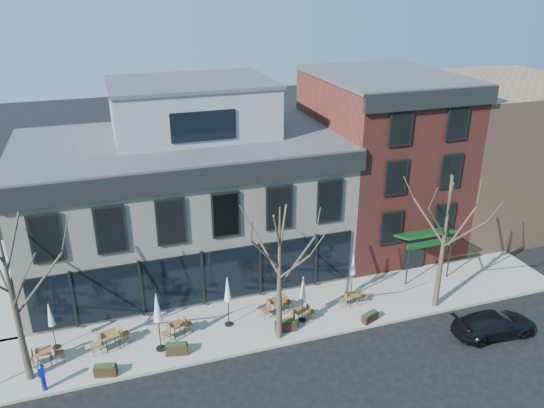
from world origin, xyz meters
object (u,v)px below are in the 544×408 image
object	(u,v)px
call_box	(42,376)
umbrella_0	(51,317)
parked_sedan	(494,324)
cafe_set_0	(44,356)

from	to	relation	value
call_box	umbrella_0	distance (m)	3.08
parked_sedan	call_box	bearing A→B (deg)	85.50
parked_sedan	call_box	size ratio (longest dim) A/B	3.11
call_box	cafe_set_0	distance (m)	1.81
call_box	cafe_set_0	size ratio (longest dim) A/B	0.78
cafe_set_0	umbrella_0	distance (m)	1.74
parked_sedan	umbrella_0	world-z (taller)	umbrella_0
parked_sedan	umbrella_0	xyz separation A→B (m)	(-20.85, 5.58, 1.28)
parked_sedan	call_box	xyz separation A→B (m)	(-21.19, 2.69, 0.26)
umbrella_0	cafe_set_0	bearing A→B (deg)	-110.87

